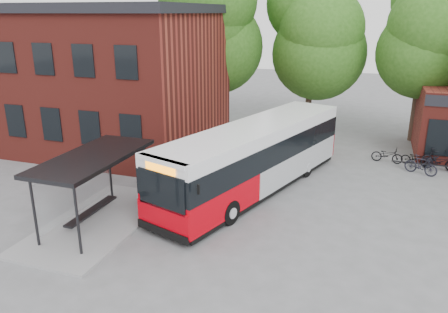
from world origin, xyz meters
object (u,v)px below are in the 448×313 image
(bicycle_1, at_px, (421,165))
(bicycle_2, at_px, (416,158))
(city_bus, at_px, (255,158))
(bicycle_4, at_px, (440,161))
(bus_shelter, at_px, (96,190))
(bicycle_0, at_px, (387,155))
(bicycle_3, at_px, (437,157))

(bicycle_1, bearing_deg, bicycle_2, 30.51)
(city_bus, distance_m, bicycle_1, 9.10)
(bicycle_2, height_order, bicycle_4, bicycle_4)
(bus_shelter, relative_size, bicycle_2, 4.61)
(city_bus, xyz_separation_m, bicycle_2, (7.46, 6.33, -1.19))
(bicycle_1, xyz_separation_m, bicycle_4, (1.00, 1.05, -0.03))
(bus_shelter, xyz_separation_m, bicycle_0, (10.95, 11.71, -1.01))
(bicycle_4, bearing_deg, city_bus, 130.85)
(city_bus, height_order, bicycle_3, city_bus)
(city_bus, xyz_separation_m, bicycle_4, (8.61, 5.90, -1.11))
(bus_shelter, xyz_separation_m, bicycle_1, (12.59, 10.28, -0.94))
(bicycle_3, bearing_deg, bus_shelter, 109.48)
(bicycle_2, relative_size, bicycle_3, 0.88)
(bicycle_0, relative_size, bicycle_1, 1.00)
(city_bus, height_order, bicycle_4, city_bus)
(city_bus, bearing_deg, bicycle_1, 50.20)
(city_bus, xyz_separation_m, bicycle_0, (5.98, 6.29, -1.14))
(bus_shelter, xyz_separation_m, bicycle_3, (13.49, 11.93, -0.93))
(bus_shelter, bearing_deg, bicycle_0, 46.93)
(city_bus, distance_m, bicycle_4, 10.50)
(bicycle_2, distance_m, bicycle_3, 1.08)
(bicycle_0, xyz_separation_m, bicycle_1, (1.64, -1.43, 0.06))
(bicycle_0, bearing_deg, bus_shelter, 144.80)
(bicycle_1, xyz_separation_m, bicycle_2, (-0.16, 1.47, -0.11))
(bus_shelter, relative_size, bicycle_1, 4.14)
(bicycle_4, bearing_deg, bus_shelter, 136.23)
(bicycle_2, xyz_separation_m, bicycle_4, (1.15, -0.42, 0.08))
(bicycle_1, bearing_deg, bicycle_4, -19.09)
(bicycle_2, bearing_deg, bicycle_4, -98.67)
(bicycle_1, distance_m, bicycle_3, 1.88)
(bicycle_1, distance_m, bicycle_2, 1.49)
(bus_shelter, relative_size, bicycle_0, 4.14)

